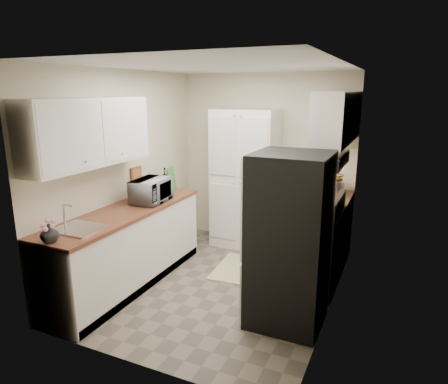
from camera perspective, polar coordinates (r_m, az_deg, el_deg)
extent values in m
plane|color=#665B4C|center=(4.91, -0.68, -12.97)|extent=(3.20, 3.20, 0.00)
cube|color=beige|center=(5.94, 5.85, 4.53)|extent=(2.60, 0.04, 2.50)
cube|color=beige|center=(3.16, -13.18, -4.55)|extent=(2.60, 0.04, 2.50)
cube|color=beige|center=(5.15, -13.96, 2.69)|extent=(0.04, 3.20, 2.50)
cube|color=beige|center=(4.11, 15.91, -0.32)|extent=(0.04, 3.20, 2.50)
cube|color=silver|center=(4.37, -0.78, 17.59)|extent=(2.60, 3.20, 0.04)
cube|color=silver|center=(4.39, -18.71, 8.08)|extent=(0.33, 1.60, 0.70)
cube|color=silver|center=(4.83, 15.93, 9.50)|extent=(0.33, 1.55, 0.58)
cube|color=#99999E|center=(4.47, 14.00, 4.49)|extent=(0.45, 0.76, 0.13)
cube|color=#B7B7BC|center=(4.20, -20.01, -4.96)|extent=(0.45, 0.40, 0.02)
cube|color=brown|center=(5.31, -12.46, 2.34)|extent=(0.02, 0.22, 0.22)
cube|color=silver|center=(5.79, 3.00, 1.81)|extent=(0.90, 0.55, 2.00)
cube|color=silver|center=(4.87, -13.62, -7.92)|extent=(0.60, 2.30, 0.88)
cube|color=brown|center=(4.72, -13.94, -2.74)|extent=(0.63, 2.33, 0.04)
cube|color=silver|center=(5.52, 14.07, -5.29)|extent=(0.60, 0.80, 0.88)
cube|color=brown|center=(5.38, 14.36, -0.67)|extent=(0.63, 0.83, 0.04)
cube|color=#B7B7BC|center=(4.78, 12.04, -8.14)|extent=(0.64, 0.76, 0.90)
cube|color=black|center=(4.63, 12.34, -2.81)|extent=(0.66, 0.78, 0.03)
cube|color=black|center=(4.55, 15.98, -1.94)|extent=(0.06, 0.76, 0.22)
cube|color=#D38A88|center=(4.70, 7.30, -7.01)|extent=(0.01, 0.16, 0.42)
cube|color=beige|center=(4.92, 8.13, -6.07)|extent=(0.01, 0.16, 0.42)
cube|color=#B7B7BC|center=(3.92, 9.33, -6.84)|extent=(0.70, 0.72, 1.70)
imported|color=#B2B2B7|center=(4.95, -10.36, 0.21)|extent=(0.40, 0.55, 0.29)
cylinder|color=black|center=(5.44, -8.42, 1.62)|extent=(0.08, 0.08, 0.30)
imported|color=silver|center=(3.93, -23.69, -5.41)|extent=(0.19, 0.19, 0.17)
cube|color=#348A37|center=(5.51, -7.50, 1.94)|extent=(0.09, 0.26, 0.32)
cube|color=silver|center=(5.42, 15.21, 0.71)|extent=(0.35, 0.41, 0.21)
cube|color=#C8BF7F|center=(5.29, 1.98, -10.82)|extent=(0.60, 0.90, 0.01)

